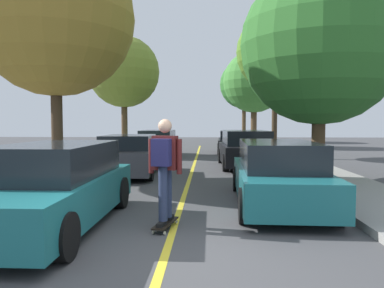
% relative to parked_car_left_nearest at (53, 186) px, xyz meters
% --- Properties ---
extents(ground, '(80.00, 80.00, 0.00)m').
position_rel_parked_car_left_nearest_xyz_m(ground, '(2.08, -1.52, -0.69)').
color(ground, '#424244').
extents(center_line, '(0.12, 39.20, 0.01)m').
position_rel_parked_car_left_nearest_xyz_m(center_line, '(2.08, 2.48, -0.69)').
color(center_line, gold).
rests_on(center_line, ground).
extents(parked_car_left_nearest, '(1.88, 4.44, 1.42)m').
position_rel_parked_car_left_nearest_xyz_m(parked_car_left_nearest, '(0.00, 0.00, 0.00)').
color(parked_car_left_nearest, '#196066').
rests_on(parked_car_left_nearest, ground).
extents(parked_car_left_near, '(2.02, 4.08, 1.36)m').
position_rel_parked_car_left_nearest_xyz_m(parked_car_left_near, '(-0.00, 6.25, -0.03)').
color(parked_car_left_near, '#38383D').
rests_on(parked_car_left_near, ground).
extents(parked_car_left_far, '(1.99, 4.27, 1.37)m').
position_rel_parked_car_left_nearest_xyz_m(parked_car_left_far, '(0.00, 13.34, -0.01)').
color(parked_car_left_far, '#1E5B33').
rests_on(parked_car_left_far, ground).
extents(parked_car_right_nearest, '(1.94, 4.60, 1.38)m').
position_rel_parked_car_left_nearest_xyz_m(parked_car_right_nearest, '(4.16, 1.83, -0.01)').
color(parked_car_right_nearest, '#196066').
rests_on(parked_car_right_nearest, ground).
extents(parked_car_right_near, '(2.09, 4.26, 1.46)m').
position_rel_parked_car_left_nearest_xyz_m(parked_car_right_near, '(4.16, 8.70, 0.03)').
color(parked_car_right_near, black).
rests_on(parked_car_right_near, ground).
extents(parked_car_right_far, '(1.96, 4.21, 1.31)m').
position_rel_parked_car_left_nearest_xyz_m(parked_car_right_far, '(4.16, 15.38, -0.04)').
color(parked_car_right_far, black).
rests_on(parked_car_right_far, ground).
extents(street_tree_left_nearest, '(4.63, 4.63, 7.04)m').
position_rel_parked_car_left_nearest_xyz_m(street_tree_left_nearest, '(-1.81, 4.65, 4.16)').
color(street_tree_left_nearest, '#3D2D1E').
rests_on(street_tree_left_nearest, sidewalk_left).
extents(street_tree_left_near, '(3.78, 3.78, 6.22)m').
position_rel_parked_car_left_nearest_xyz_m(street_tree_left_near, '(-1.81, 13.64, 3.76)').
color(street_tree_left_near, '#4C3823').
rests_on(street_tree_left_near, sidewalk_left).
extents(street_tree_right_nearest, '(4.71, 4.71, 6.28)m').
position_rel_parked_car_left_nearest_xyz_m(street_tree_right_nearest, '(5.97, 5.10, 3.36)').
color(street_tree_right_nearest, '#4C3823').
rests_on(street_tree_right_nearest, sidewalk_right).
extents(street_tree_right_near, '(3.83, 3.83, 7.01)m').
position_rel_parked_car_left_nearest_xyz_m(street_tree_right_near, '(5.97, 12.50, 4.53)').
color(street_tree_right_near, '#3D2D1E').
rests_on(street_tree_right_near, sidewalk_right).
extents(street_tree_right_far, '(4.44, 4.44, 6.78)m').
position_rel_parked_car_left_nearest_xyz_m(street_tree_right_far, '(5.97, 20.83, 3.99)').
color(street_tree_right_far, '#4C3823').
rests_on(street_tree_right_far, sidewalk_right).
extents(street_tree_right_farthest, '(4.42, 4.42, 7.31)m').
position_rel_parked_car_left_nearest_xyz_m(street_tree_right_farthest, '(5.97, 28.14, 4.53)').
color(street_tree_right_farthest, '#4C3823').
rests_on(street_tree_right_farthest, sidewalk_right).
extents(skateboard, '(0.38, 0.87, 0.10)m').
position_rel_parked_car_left_nearest_xyz_m(skateboard, '(1.94, -0.05, -0.60)').
color(skateboard, black).
rests_on(skateboard, ground).
extents(skateboarder, '(0.59, 0.71, 1.74)m').
position_rel_parked_car_left_nearest_xyz_m(skateboarder, '(1.93, -0.09, 0.41)').
color(skateboarder, black).
rests_on(skateboarder, skateboard).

